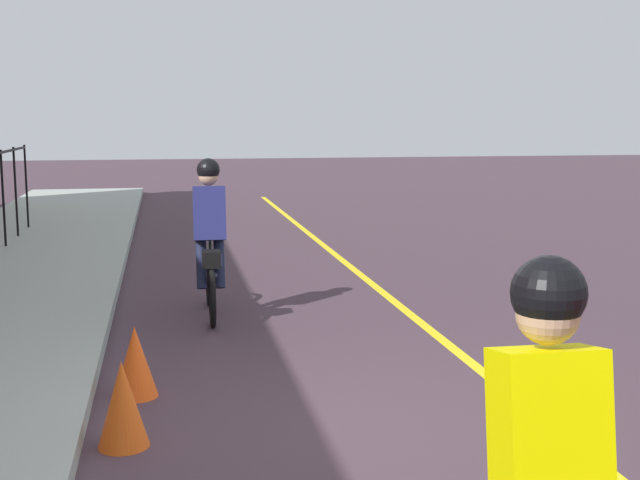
% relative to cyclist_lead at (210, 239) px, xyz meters
% --- Properties ---
extents(ground_plane, '(80.00, 80.00, 0.00)m').
position_rel_cyclist_lead_xyz_m(ground_plane, '(-3.84, -0.69, -0.91)').
color(ground_plane, '#412F39').
extents(lane_line_centre, '(36.00, 0.12, 0.01)m').
position_rel_cyclist_lead_xyz_m(lane_line_centre, '(-3.84, -2.29, -0.91)').
color(lane_line_centre, yellow).
rests_on(lane_line_centre, ground).
extents(cyclist_lead, '(1.71, 0.37, 1.83)m').
position_rel_cyclist_lead_xyz_m(cyclist_lead, '(0.00, 0.00, 0.00)').
color(cyclist_lead, black).
rests_on(cyclist_lead, ground).
extents(traffic_cone_near, '(0.36, 0.36, 0.62)m').
position_rel_cyclist_lead_xyz_m(traffic_cone_near, '(-3.67, 0.82, -0.60)').
color(traffic_cone_near, '#E95916').
rests_on(traffic_cone_near, ground).
extents(traffic_cone_far, '(0.36, 0.36, 0.59)m').
position_rel_cyclist_lead_xyz_m(traffic_cone_far, '(-2.61, 0.77, -0.61)').
color(traffic_cone_far, '#F75616').
rests_on(traffic_cone_far, ground).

